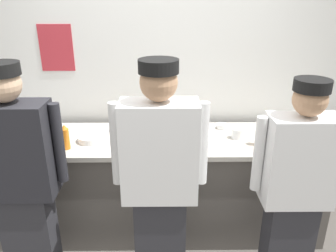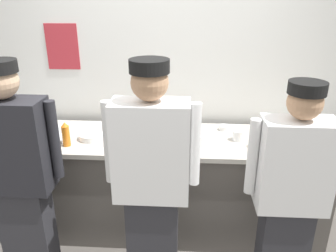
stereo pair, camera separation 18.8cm
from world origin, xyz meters
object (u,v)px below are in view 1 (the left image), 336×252
at_px(chef_center, 160,183).
at_px(ramekin_red_sauce, 222,126).
at_px(chef_near_left, 21,181).
at_px(mixing_bowl_steel, 152,135).
at_px(plate_stack_front, 91,138).
at_px(squeeze_bottle_spare, 148,118).
at_px(chefs_knife, 122,131).
at_px(squeeze_bottle_primary, 260,134).
at_px(sheet_tray, 38,138).
at_px(ramekin_green_sauce, 178,133).
at_px(plate_stack_rear, 198,136).
at_px(ramekin_yellow_sauce, 272,139).
at_px(deli_cup, 237,133).
at_px(chef_far_right, 295,189).
at_px(ramekin_orange_sauce, 21,126).
at_px(squeeze_bottle_secondary, 65,137).

bearing_deg(chef_center, ramekin_red_sauce, 59.44).
relative_size(chef_near_left, mixing_bowl_steel, 5.05).
bearing_deg(chef_near_left, chef_center, -3.57).
bearing_deg(mixing_bowl_steel, plate_stack_front, 176.79).
height_order(squeeze_bottle_spare, chefs_knife, squeeze_bottle_spare).
bearing_deg(squeeze_bottle_primary, sheet_tray, 175.87).
bearing_deg(sheet_tray, ramekin_green_sauce, 3.36).
height_order(ramekin_red_sauce, ramekin_green_sauce, ramekin_red_sauce).
height_order(plate_stack_rear, ramekin_yellow_sauce, plate_stack_rear).
relative_size(plate_stack_rear, deli_cup, 2.60).
height_order(chef_far_right, mixing_bowl_steel, chef_far_right).
relative_size(plate_stack_front, squeeze_bottle_primary, 1.08).
height_order(chef_center, squeeze_bottle_primary, chef_center).
relative_size(squeeze_bottle_primary, ramekin_yellow_sauce, 2.02).
bearing_deg(chefs_knife, ramekin_yellow_sauce, -10.29).
relative_size(squeeze_bottle_primary, ramekin_orange_sauce, 1.83).
height_order(chef_far_right, ramekin_green_sauce, chef_far_right).
bearing_deg(ramekin_green_sauce, chef_center, -100.84).
distance_m(chef_near_left, ramekin_yellow_sauce, 1.96).
bearing_deg(chef_center, ramekin_yellow_sauce, 34.94).
bearing_deg(squeeze_bottle_secondary, sheet_tray, 147.03).
bearing_deg(sheet_tray, chef_far_right, -19.97).
distance_m(ramekin_yellow_sauce, chefs_knife, 1.31).
relative_size(ramekin_orange_sauce, deli_cup, 1.20).
xyz_separation_m(plate_stack_rear, squeeze_bottle_primary, (0.50, -0.08, 0.05)).
xyz_separation_m(plate_stack_front, squeeze_bottle_secondary, (-0.16, -0.15, 0.07)).
xyz_separation_m(ramekin_yellow_sauce, chefs_knife, (-1.29, 0.23, -0.02)).
height_order(plate_stack_front, mixing_bowl_steel, mixing_bowl_steel).
bearing_deg(plate_stack_rear, ramekin_green_sauce, 142.29).
distance_m(squeeze_bottle_primary, squeeze_bottle_spare, 1.00).
relative_size(chef_near_left, sheet_tray, 3.77).
xyz_separation_m(plate_stack_front, deli_cup, (1.25, 0.05, 0.02)).
bearing_deg(plate_stack_front, chefs_knife, 40.22).
height_order(squeeze_bottle_secondary, ramekin_red_sauce, squeeze_bottle_secondary).
bearing_deg(ramekin_green_sauce, ramekin_orange_sauce, 173.98).
distance_m(ramekin_red_sauce, ramekin_green_sauce, 0.44).
xyz_separation_m(squeeze_bottle_secondary, ramekin_green_sauce, (0.91, 0.26, -0.08)).
bearing_deg(chef_center, ramekin_green_sauce, 79.16).
xyz_separation_m(squeeze_bottle_secondary, ramekin_yellow_sauce, (1.69, 0.12, -0.07)).
height_order(mixing_bowl_steel, deli_cup, mixing_bowl_steel).
relative_size(plate_stack_front, squeeze_bottle_spare, 1.03).
xyz_separation_m(plate_stack_rear, sheet_tray, (-1.37, 0.05, -0.03)).
distance_m(squeeze_bottle_primary, deli_cup, 0.21).
height_order(squeeze_bottle_spare, ramekin_yellow_sauce, squeeze_bottle_spare).
height_order(chef_near_left, deli_cup, chef_near_left).
height_order(ramekin_green_sauce, deli_cup, deli_cup).
xyz_separation_m(plate_stack_front, chefs_knife, (0.24, 0.20, -0.02)).
bearing_deg(chefs_knife, squeeze_bottle_primary, -14.14).
height_order(ramekin_orange_sauce, chefs_knife, ramekin_orange_sauce).
relative_size(chef_near_left, chef_far_right, 1.06).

